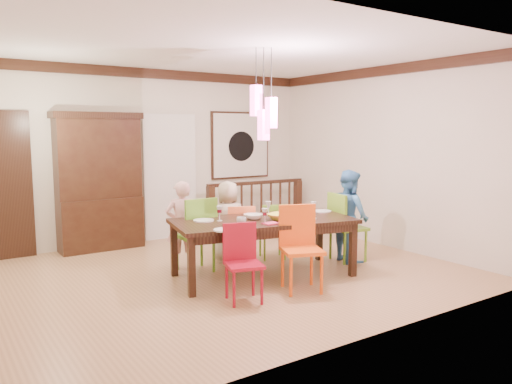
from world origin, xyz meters
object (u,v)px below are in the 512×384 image
balustrade (257,206)px  person_end_right (349,216)px  person_far_mid (228,221)px  person_far_left (182,225)px  china_hutch (99,181)px  chair_end_right (348,222)px  chair_far_left (195,229)px  dining_table (263,225)px

balustrade → person_end_right: 2.38m
balustrade → person_far_mid: (-1.46, -1.44, 0.08)m
balustrade → person_far_left: (-2.17, -1.42, 0.11)m
china_hutch → person_far_mid: bearing=-53.9°
balustrade → person_far_left: bearing=-145.1°
chair_end_right → person_far_left: person_far_left is taller
china_hutch → balustrade: (2.76, -0.35, -0.59)m
person_far_mid → balustrade: bearing=-120.7°
balustrade → person_far_mid: 2.05m
china_hutch → person_end_right: (2.77, -2.72, -0.42)m
chair_end_right → person_far_mid: bearing=67.1°
chair_far_left → person_far_left: bearing=-64.4°
china_hutch → person_far_left: size_ratio=1.79×
balustrade → person_end_right: bearing=-87.8°
balustrade → person_far_mid: size_ratio=1.72×
person_far_left → person_end_right: person_end_right is taller
chair_far_left → china_hutch: china_hutch is taller
dining_table → balustrade: bearing=69.8°
dining_table → balustrade: 2.75m
chair_end_right → person_far_left: bearing=76.0°
person_far_mid → china_hutch: bearing=-39.2°
chair_end_right → balustrade: bearing=9.8°
dining_table → balustrade: size_ratio=1.23×
person_far_mid → dining_table: bearing=105.0°
person_far_left → dining_table: bearing=147.0°
chair_end_right → person_far_mid: (-1.47, 0.93, 0.02)m
chair_far_left → chair_end_right: chair_far_left is taller
dining_table → chair_far_left: (-0.63, 0.70, -0.10)m
chair_far_left → person_far_mid: size_ratio=0.86×
dining_table → person_far_left: person_far_left is taller
person_far_mid → person_far_left: bearing=13.0°
dining_table → chair_end_right: (1.46, -0.04, -0.11)m
chair_end_right → person_end_right: bearing=-145.7°
china_hutch → person_end_right: 3.91m
person_far_mid → chair_end_right: bearing=162.3°
china_hutch → balustrade: bearing=-7.2°
chair_far_left → person_far_left: size_ratio=0.83×
chair_far_left → china_hutch: bearing=-69.6°
dining_table → person_far_left: size_ratio=2.04×
china_hutch → person_far_mid: china_hutch is taller
person_end_right → person_far_mid: bearing=71.4°
chair_far_left → person_far_left: (-0.09, 0.21, 0.03)m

